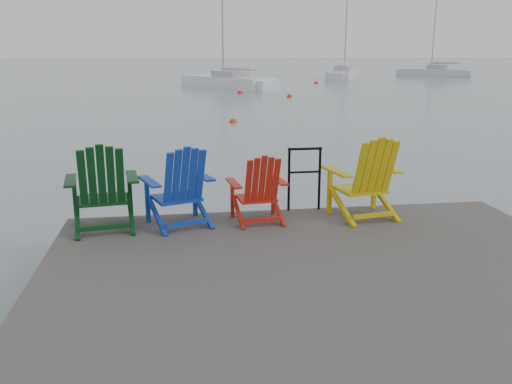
{
  "coord_description": "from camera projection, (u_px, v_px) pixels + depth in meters",
  "views": [
    {
      "loc": [
        -1.5,
        -4.77,
        2.7
      ],
      "look_at": [
        -0.47,
        2.21,
        0.85
      ],
      "focal_mm": 38.0,
      "sensor_mm": 36.0,
      "label": 1
    }
  ],
  "objects": [
    {
      "name": "ground",
      "position": [
        334.0,
        327.0,
        5.47
      ],
      "size": [
        400.0,
        400.0,
        0.0
      ],
      "primitive_type": "plane",
      "color": "slate",
      "rests_on": "ground"
    },
    {
      "name": "dock",
      "position": [
        335.0,
        295.0,
        5.38
      ],
      "size": [
        6.0,
        5.0,
        1.4
      ],
      "color": "#282624",
      "rests_on": "ground"
    },
    {
      "name": "handrail",
      "position": [
        304.0,
        173.0,
        7.58
      ],
      "size": [
        0.48,
        0.04,
        0.9
      ],
      "color": "black",
      "rests_on": "dock"
    },
    {
      "name": "chair_green",
      "position": [
        102.0,
        187.0,
        6.72
      ],
      "size": [
        0.97,
        0.91,
        1.11
      ],
      "rotation": [
        0.0,
        0.0,
        0.14
      ],
      "color": "#093212",
      "rests_on": "dock"
    },
    {
      "name": "chair_blue",
      "position": [
        180.0,
        186.0,
        6.88
      ],
      "size": [
        1.0,
        0.95,
        1.05
      ],
      "rotation": [
        0.0,
        0.0,
        0.33
      ],
      "color": "#0F319B",
      "rests_on": "dock"
    },
    {
      "name": "chair_red",
      "position": [
        259.0,
        188.0,
        7.05
      ],
      "size": [
        0.79,
        0.74,
        0.91
      ],
      "rotation": [
        0.0,
        0.0,
        0.11
      ],
      "color": "#B0190C",
      "rests_on": "dock"
    },
    {
      "name": "chair_yellow",
      "position": [
        366.0,
        177.0,
        7.21
      ],
      "size": [
        0.99,
        0.94,
        1.12
      ],
      "rotation": [
        0.0,
        0.0,
        0.18
      ],
      "color": "#C4A40A",
      "rests_on": "dock"
    },
    {
      "name": "sailboat_near",
      "position": [
        227.0,
        83.0,
        40.13
      ],
      "size": [
        6.55,
        8.62,
        12.03
      ],
      "rotation": [
        0.0,
        0.0,
        0.56
      ],
      "color": "silver",
      "rests_on": "ground"
    },
    {
      "name": "sailboat_mid",
      "position": [
        343.0,
        75.0,
        52.59
      ],
      "size": [
        5.39,
        8.12,
        11.12
      ],
      "rotation": [
        0.0,
        0.0,
        -0.45
      ],
      "color": "silver",
      "rests_on": "ground"
    },
    {
      "name": "sailboat_far",
      "position": [
        434.0,
        73.0,
        56.77
      ],
      "size": [
        6.2,
        5.58,
        9.4
      ],
      "rotation": [
        0.0,
        0.0,
        0.88
      ],
      "color": "silver",
      "rests_on": "ground"
    },
    {
      "name": "buoy_a",
      "position": [
        233.0,
        122.0,
        20.89
      ],
      "size": [
        0.31,
        0.31,
        0.31
      ],
      "primitive_type": "sphere",
      "color": "#B9360A",
      "rests_on": "ground"
    },
    {
      "name": "buoy_b",
      "position": [
        240.0,
        93.0,
        34.91
      ],
      "size": [
        0.37,
        0.37,
        0.37
      ],
      "primitive_type": "sphere",
      "color": "red",
      "rests_on": "ground"
    },
    {
      "name": "buoy_c",
      "position": [
        290.0,
        97.0,
        32.26
      ],
      "size": [
        0.35,
        0.35,
        0.35
      ],
      "primitive_type": "sphere",
      "color": "red",
      "rests_on": "ground"
    },
    {
      "name": "buoy_d",
      "position": [
        316.0,
        84.0,
        45.18
      ],
      "size": [
        0.41,
        0.41,
        0.41
      ],
      "primitive_type": "sphere",
      "color": "red",
      "rests_on": "ground"
    }
  ]
}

